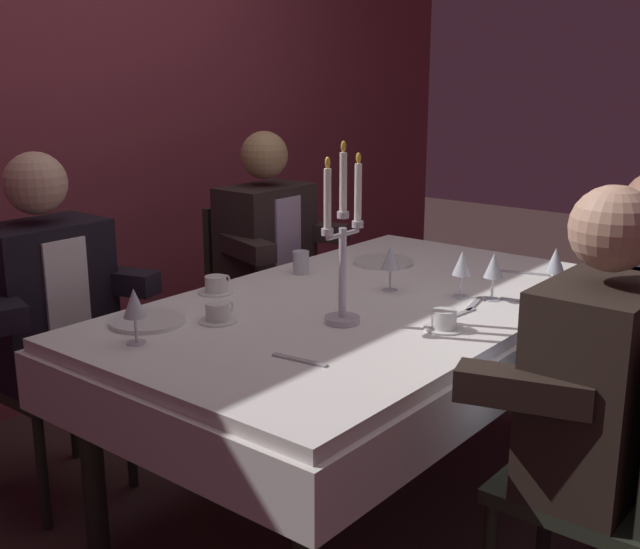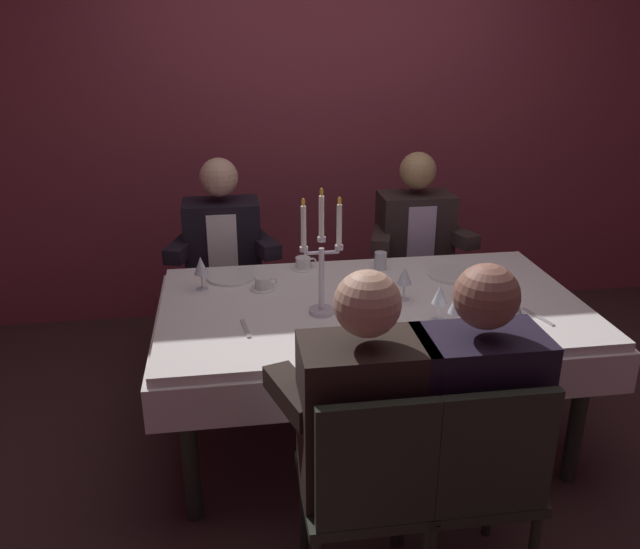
# 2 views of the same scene
# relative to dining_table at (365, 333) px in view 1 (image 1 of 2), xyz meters

# --- Properties ---
(ground_plane) EXTENTS (12.00, 12.00, 0.00)m
(ground_plane) POSITION_rel_dining_table_xyz_m (0.00, 0.00, -0.62)
(ground_plane) COLOR #3E2828
(back_wall) EXTENTS (6.00, 0.12, 2.70)m
(back_wall) POSITION_rel_dining_table_xyz_m (0.00, 1.66, 0.73)
(back_wall) COLOR #8A3744
(back_wall) RESTS_ON ground_plane
(dining_table) EXTENTS (1.94, 1.14, 0.74)m
(dining_table) POSITION_rel_dining_table_xyz_m (0.00, 0.00, 0.00)
(dining_table) COLOR white
(dining_table) RESTS_ON ground_plane
(candelabra) EXTENTS (0.19, 0.11, 0.56)m
(candelabra) POSITION_rel_dining_table_xyz_m (-0.25, -0.09, 0.35)
(candelabra) COLOR silver
(candelabra) RESTS_ON dining_table
(dinner_plate_0) EXTENTS (0.25, 0.25, 0.01)m
(dinner_plate_0) POSITION_rel_dining_table_xyz_m (0.47, 0.25, 0.13)
(dinner_plate_0) COLOR white
(dinner_plate_0) RESTS_ON dining_table
(dinner_plate_1) EXTENTS (0.24, 0.24, 0.01)m
(dinner_plate_1) POSITION_rel_dining_table_xyz_m (-0.63, 0.38, 0.13)
(dinner_plate_1) COLOR white
(dinner_plate_1) RESTS_ON dining_table
(wine_glass_0) EXTENTS (0.07, 0.07, 0.16)m
(wine_glass_0) POSITION_rel_dining_table_xyz_m (0.27, -0.33, 0.23)
(wine_glass_0) COLOR silver
(wine_glass_0) RESTS_ON dining_table
(wine_glass_1) EXTENTS (0.07, 0.07, 0.16)m
(wine_glass_1) POSITION_rel_dining_table_xyz_m (0.24, -0.23, 0.23)
(wine_glass_1) COLOR silver
(wine_glass_1) RESTS_ON dining_table
(wine_glass_2) EXTENTS (0.07, 0.07, 0.16)m
(wine_glass_2) POSITION_rel_dining_table_xyz_m (0.48, -0.46, 0.23)
(wine_glass_2) COLOR silver
(wine_glass_2) RESTS_ON dining_table
(wine_glass_3) EXTENTS (0.07, 0.07, 0.16)m
(wine_glass_3) POSITION_rel_dining_table_xyz_m (0.15, 0.00, 0.24)
(wine_glass_3) COLOR silver
(wine_glass_3) RESTS_ON dining_table
(wine_glass_4) EXTENTS (0.07, 0.07, 0.16)m
(wine_glass_4) POSITION_rel_dining_table_xyz_m (-0.77, 0.26, 0.23)
(wine_glass_4) COLOR silver
(wine_glass_4) RESTS_ON dining_table
(water_tumbler_0) EXTENTS (0.06, 0.06, 0.09)m
(water_tumbler_0) POSITION_rel_dining_table_xyz_m (0.13, 0.40, 0.16)
(water_tumbler_0) COLOR silver
(water_tumbler_0) RESTS_ON dining_table
(coffee_cup_0) EXTENTS (0.13, 0.12, 0.06)m
(coffee_cup_0) POSITION_rel_dining_table_xyz_m (-0.48, 0.22, 0.15)
(coffee_cup_0) COLOR white
(coffee_cup_0) RESTS_ON dining_table
(coffee_cup_1) EXTENTS (0.13, 0.12, 0.06)m
(coffee_cup_1) POSITION_rel_dining_table_xyz_m (-0.26, 0.46, 0.15)
(coffee_cup_1) COLOR white
(coffee_cup_1) RESTS_ON dining_table
(coffee_cup_2) EXTENTS (0.13, 0.12, 0.06)m
(coffee_cup_2) POSITION_rel_dining_table_xyz_m (-0.10, -0.37, 0.15)
(coffee_cup_2) COLOR white
(coffee_cup_2) RESTS_ON dining_table
(fork_0) EXTENTS (0.17, 0.04, 0.01)m
(fork_0) POSITION_rel_dining_table_xyz_m (0.05, -0.33, 0.12)
(fork_0) COLOR #B7B7BC
(fork_0) RESTS_ON dining_table
(knife_1) EXTENTS (0.07, 0.19, 0.01)m
(knife_1) POSITION_rel_dining_table_xyz_m (0.67, -0.27, 0.12)
(knife_1) COLOR #B7B7BC
(knife_1) RESTS_ON dining_table
(fork_2) EXTENTS (0.04, 0.17, 0.01)m
(fork_2) POSITION_rel_dining_table_xyz_m (-0.58, -0.20, 0.12)
(fork_2) COLOR #B7B7BC
(fork_2) RESTS_ON dining_table
(spoon_3) EXTENTS (0.17, 0.06, 0.01)m
(spoon_3) POSITION_rel_dining_table_xyz_m (0.18, -0.32, 0.12)
(spoon_3) COLOR #B7B7BC
(spoon_3) RESTS_ON dining_table
(spoon_4) EXTENTS (0.02, 0.17, 0.01)m
(spoon_4) POSITION_rel_dining_table_xyz_m (0.31, -0.44, 0.12)
(spoon_4) COLOR #B7B7BC
(spoon_4) RESTS_ON dining_table
(seated_diner_0) EXTENTS (0.63, 0.48, 1.24)m
(seated_diner_0) POSITION_rel_dining_table_xyz_m (-0.66, 0.89, 0.11)
(seated_diner_0) COLOR #262C21
(seated_diner_0) RESTS_ON ground_plane
(seated_diner_1) EXTENTS (0.63, 0.48, 1.24)m
(seated_diner_1) POSITION_rel_dining_table_xyz_m (-0.22, -0.89, 0.11)
(seated_diner_1) COLOR #262C21
(seated_diner_1) RESTS_ON ground_plane
(seated_diner_3) EXTENTS (0.63, 0.48, 1.24)m
(seated_diner_3) POSITION_rel_dining_table_xyz_m (0.45, 0.89, 0.11)
(seated_diner_3) COLOR #262C21
(seated_diner_3) RESTS_ON ground_plane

